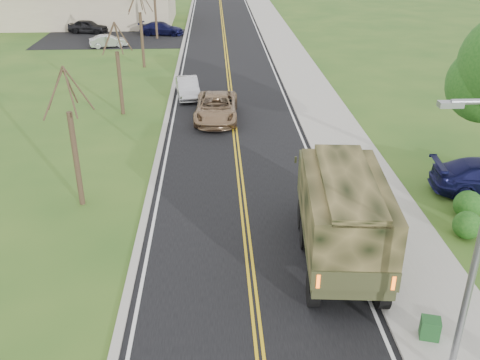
{
  "coord_description": "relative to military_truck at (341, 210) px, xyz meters",
  "views": [
    {
      "loc": [
        -1.13,
        -10.8,
        11.16
      ],
      "look_at": [
        -0.2,
        8.34,
        1.8
      ],
      "focal_mm": 40.0,
      "sensor_mm": 36.0,
      "label": 1
    }
  ],
  "objects": [
    {
      "name": "lot_car_silver",
      "position": [
        -14.48,
        36.79,
        -1.52
      ],
      "size": [
        3.77,
        2.17,
        1.17
      ],
      "primitive_type": "imported",
      "rotation": [
        0.0,
        0.0,
        1.85
      ],
      "color": "#ADAEB2",
      "rests_on": "ground"
    },
    {
      "name": "suv_champagne",
      "position": [
        -4.23,
        15.48,
        -1.34
      ],
      "size": [
        2.81,
        5.63,
        1.53
      ],
      "primitive_type": "imported",
      "rotation": [
        0.0,
        0.0,
        -0.05
      ],
      "color": "#8B6D4E",
      "rests_on": "ground"
    },
    {
      "name": "street_light",
      "position": [
        1.72,
        -5.71,
        2.33
      ],
      "size": [
        1.65,
        0.22,
        8.0
      ],
      "color": "gray",
      "rests_on": "ground"
    },
    {
      "name": "road",
      "position": [
        -3.18,
        34.79,
        -2.1
      ],
      "size": [
        8.0,
        120.0,
        0.01
      ],
      "primitive_type": "cube",
      "color": "black",
      "rests_on": "ground"
    },
    {
      "name": "bare_tree_a",
      "position": [
        -10.18,
        4.8,
        0.52
      ],
      "size": [
        1.93,
        2.26,
        6.08
      ],
      "color": "#38281C",
      "rests_on": "ground"
    },
    {
      "name": "lot_car_navy",
      "position": [
        -9.85,
        42.69,
        -1.43
      ],
      "size": [
        4.9,
        2.56,
        1.36
      ],
      "primitive_type": "imported",
      "rotation": [
        0.0,
        0.0,
        1.43
      ],
      "color": "black",
      "rests_on": "ground"
    },
    {
      "name": "curb_right",
      "position": [
        0.97,
        34.79,
        -2.05
      ],
      "size": [
        0.3,
        120.0,
        0.12
      ],
      "primitive_type": "cube",
      "color": "#9E998E",
      "rests_on": "ground"
    },
    {
      "name": "bare_tree_d",
      "position": [
        -10.18,
        40.8,
        0.44
      ],
      "size": [
        1.88,
        2.2,
        5.91
      ],
      "color": "#38281C",
      "rests_on": "ground"
    },
    {
      "name": "sidewalk_right",
      "position": [
        2.72,
        34.79,
        -2.06
      ],
      "size": [
        3.2,
        120.0,
        0.1
      ],
      "primitive_type": "cube",
      "color": "#9E998E",
      "rests_on": "ground"
    },
    {
      "name": "utility_box_far",
      "position": [
        1.83,
        -4.18,
        -1.68
      ],
      "size": [
        0.65,
        0.59,
        0.65
      ],
      "primitive_type": "cube",
      "rotation": [
        0.0,
        0.0,
        -0.28
      ],
      "color": "#1A4B20",
      "rests_on": "sidewalk_right"
    },
    {
      "name": "curb_left",
      "position": [
        -7.33,
        34.79,
        -2.06
      ],
      "size": [
        0.3,
        120.0,
        0.1
      ],
      "primitive_type": "cube",
      "color": "#9E998E",
      "rests_on": "ground"
    },
    {
      "name": "bare_tree_b",
      "position": [
        -10.18,
        16.8,
        0.37
      ],
      "size": [
        1.83,
        2.14,
        5.73
      ],
      "color": "#38281C",
      "rests_on": "ground"
    },
    {
      "name": "military_truck",
      "position": [
        0.0,
        0.0,
        0.0
      ],
      "size": [
        3.19,
        7.57,
        3.68
      ],
      "rotation": [
        0.0,
        0.0,
        -0.09
      ],
      "color": "black",
      "rests_on": "ground"
    },
    {
      "name": "sedan_silver",
      "position": [
        -6.18,
        20.21,
        -1.44
      ],
      "size": [
        1.93,
        4.21,
        1.34
      ],
      "primitive_type": "imported",
      "rotation": [
        0.0,
        0.0,
        0.13
      ],
      "color": "#AEAEB3",
      "rests_on": "ground"
    },
    {
      "name": "bare_tree_c",
      "position": [
        -10.18,
        28.8,
        0.67
      ],
      "size": [
        2.04,
        2.39,
        6.42
      ],
      "color": "#38281C",
      "rests_on": "ground"
    },
    {
      "name": "lot_car_dark",
      "position": [
        -17.89,
        44.02,
        -1.39
      ],
      "size": [
        4.5,
        2.59,
        1.44
      ],
      "primitive_type": "imported",
      "rotation": [
        0.0,
        0.0,
        1.35
      ],
      "color": "black",
      "rests_on": "ground"
    }
  ]
}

